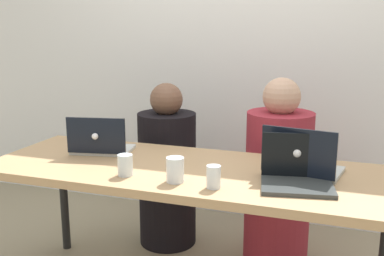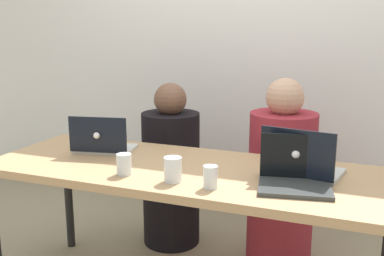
{
  "view_description": "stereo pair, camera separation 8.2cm",
  "coord_description": "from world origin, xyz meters",
  "px_view_note": "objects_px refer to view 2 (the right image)",
  "views": [
    {
      "loc": [
        0.69,
        -1.95,
        1.39
      ],
      "look_at": [
        0.0,
        0.07,
        0.91
      ],
      "focal_mm": 42.0,
      "sensor_mm": 36.0,
      "label": 1
    },
    {
      "loc": [
        0.77,
        -1.92,
        1.39
      ],
      "look_at": [
        0.0,
        0.07,
        0.91
      ],
      "focal_mm": 42.0,
      "sensor_mm": 36.0,
      "label": 2
    }
  ],
  "objects_px": {
    "laptop_back_right": "(301,165)",
    "water_glass_left": "(124,166)",
    "person_on_left": "(171,173)",
    "water_glass_center": "(173,171)",
    "water_glass_right": "(210,179)",
    "laptop_back_left": "(103,144)",
    "person_on_right": "(281,183)",
    "laptop_front_right": "(295,176)"
  },
  "relations": [
    {
      "from": "laptop_back_right",
      "to": "water_glass_left",
      "type": "xyz_separation_m",
      "value": [
        -0.76,
        -0.28,
        -0.01
      ]
    },
    {
      "from": "water_glass_left",
      "to": "person_on_left",
      "type": "bearing_deg",
      "value": 98.92
    },
    {
      "from": "water_glass_center",
      "to": "water_glass_left",
      "type": "bearing_deg",
      "value": 178.27
    },
    {
      "from": "laptop_back_right",
      "to": "water_glass_center",
      "type": "distance_m",
      "value": 0.59
    },
    {
      "from": "water_glass_left",
      "to": "water_glass_center",
      "type": "distance_m",
      "value": 0.25
    },
    {
      "from": "person_on_left",
      "to": "water_glass_right",
      "type": "relative_size",
      "value": 10.89
    },
    {
      "from": "person_on_left",
      "to": "laptop_back_left",
      "type": "relative_size",
      "value": 3.04
    },
    {
      "from": "water_glass_center",
      "to": "water_glass_right",
      "type": "height_order",
      "value": "water_glass_center"
    },
    {
      "from": "water_glass_left",
      "to": "laptop_back_right",
      "type": "bearing_deg",
      "value": 20.18
    },
    {
      "from": "laptop_back_left",
      "to": "water_glass_right",
      "type": "xyz_separation_m",
      "value": [
        0.72,
        -0.32,
        -0.0
      ]
    },
    {
      "from": "person_on_right",
      "to": "laptop_back_right",
      "type": "distance_m",
      "value": 0.63
    },
    {
      "from": "person_on_right",
      "to": "water_glass_center",
      "type": "height_order",
      "value": "person_on_right"
    },
    {
      "from": "water_glass_right",
      "to": "laptop_back_left",
      "type": "bearing_deg",
      "value": 156.12
    },
    {
      "from": "laptop_front_right",
      "to": "water_glass_right",
      "type": "bearing_deg",
      "value": -167.11
    },
    {
      "from": "person_on_left",
      "to": "water_glass_center",
      "type": "relative_size",
      "value": 9.61
    },
    {
      "from": "person_on_right",
      "to": "laptop_front_right",
      "type": "relative_size",
      "value": 3.35
    },
    {
      "from": "person_on_left",
      "to": "laptop_back_left",
      "type": "xyz_separation_m",
      "value": [
        -0.17,
        -0.52,
        0.31
      ]
    },
    {
      "from": "water_glass_left",
      "to": "water_glass_right",
      "type": "xyz_separation_m",
      "value": [
        0.43,
        -0.03,
        -0.0
      ]
    },
    {
      "from": "person_on_right",
      "to": "water_glass_right",
      "type": "xyz_separation_m",
      "value": [
        -0.16,
        -0.84,
        0.28
      ]
    },
    {
      "from": "person_on_left",
      "to": "laptop_back_right",
      "type": "distance_m",
      "value": 1.08
    },
    {
      "from": "water_glass_center",
      "to": "laptop_back_left",
      "type": "bearing_deg",
      "value": 151.02
    },
    {
      "from": "person_on_right",
      "to": "laptop_back_right",
      "type": "height_order",
      "value": "person_on_right"
    },
    {
      "from": "person_on_right",
      "to": "water_glass_left",
      "type": "xyz_separation_m",
      "value": [
        -0.58,
        -0.82,
        0.28
      ]
    },
    {
      "from": "laptop_back_left",
      "to": "water_glass_left",
      "type": "bearing_deg",
      "value": 123.96
    },
    {
      "from": "laptop_back_left",
      "to": "water_glass_center",
      "type": "height_order",
      "value": "laptop_back_left"
    },
    {
      "from": "person_on_right",
      "to": "laptop_back_right",
      "type": "relative_size",
      "value": 3.02
    },
    {
      "from": "person_on_left",
      "to": "laptop_back_right",
      "type": "xyz_separation_m",
      "value": [
        0.89,
        -0.54,
        0.31
      ]
    },
    {
      "from": "person_on_right",
      "to": "water_glass_right",
      "type": "bearing_deg",
      "value": 70.27
    },
    {
      "from": "laptop_back_left",
      "to": "water_glass_center",
      "type": "xyz_separation_m",
      "value": [
        0.54,
        -0.3,
        0.0
      ]
    },
    {
      "from": "water_glass_left",
      "to": "person_on_right",
      "type": "bearing_deg",
      "value": 54.48
    },
    {
      "from": "person_on_left",
      "to": "laptop_front_right",
      "type": "bearing_deg",
      "value": 158.04
    },
    {
      "from": "person_on_right",
      "to": "water_glass_center",
      "type": "xyz_separation_m",
      "value": [
        -0.34,
        -0.82,
        0.29
      ]
    },
    {
      "from": "person_on_left",
      "to": "person_on_right",
      "type": "distance_m",
      "value": 0.71
    },
    {
      "from": "person_on_left",
      "to": "water_glass_right",
      "type": "xyz_separation_m",
      "value": [
        0.55,
        -0.84,
        0.31
      ]
    },
    {
      "from": "water_glass_left",
      "to": "water_glass_center",
      "type": "xyz_separation_m",
      "value": [
        0.25,
        -0.01,
        0.01
      ]
    },
    {
      "from": "laptop_back_left",
      "to": "laptop_front_right",
      "type": "distance_m",
      "value": 1.07
    },
    {
      "from": "water_glass_center",
      "to": "person_on_right",
      "type": "bearing_deg",
      "value": 67.8
    },
    {
      "from": "laptop_back_right",
      "to": "water_glass_right",
      "type": "bearing_deg",
      "value": 52.58
    },
    {
      "from": "person_on_left",
      "to": "water_glass_right",
      "type": "height_order",
      "value": "person_on_left"
    },
    {
      "from": "laptop_front_right",
      "to": "water_glass_center",
      "type": "relative_size",
      "value": 3.03
    },
    {
      "from": "person_on_right",
      "to": "water_glass_left",
      "type": "bearing_deg",
      "value": 45.24
    },
    {
      "from": "person_on_left",
      "to": "water_glass_left",
      "type": "height_order",
      "value": "person_on_left"
    }
  ]
}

